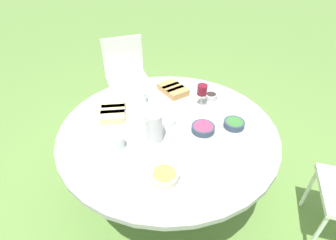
{
  "coord_description": "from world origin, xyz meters",
  "views": [
    {
      "loc": [
        0.75,
        1.19,
        1.86
      ],
      "look_at": [
        0.0,
        0.0,
        0.8
      ],
      "focal_mm": 28.0,
      "sensor_mm": 36.0,
      "label": 1
    }
  ],
  "objects_px": {
    "dining_table": "(168,136)",
    "wine_glass": "(202,91)",
    "water_pitcher": "(154,127)",
    "chair_far_back": "(127,73)"
  },
  "relations": [
    {
      "from": "dining_table",
      "to": "wine_glass",
      "type": "distance_m",
      "value": 0.42
    },
    {
      "from": "dining_table",
      "to": "water_pitcher",
      "type": "distance_m",
      "value": 0.23
    },
    {
      "from": "wine_glass",
      "to": "dining_table",
      "type": "bearing_deg",
      "value": 14.32
    },
    {
      "from": "dining_table",
      "to": "water_pitcher",
      "type": "relative_size",
      "value": 7.59
    },
    {
      "from": "wine_glass",
      "to": "chair_far_back",
      "type": "bearing_deg",
      "value": -85.7
    },
    {
      "from": "dining_table",
      "to": "chair_far_back",
      "type": "xyz_separation_m",
      "value": [
        -0.27,
        -1.28,
        -0.13
      ]
    },
    {
      "from": "water_pitcher",
      "to": "wine_glass",
      "type": "relative_size",
      "value": 1.11
    },
    {
      "from": "chair_far_back",
      "to": "water_pitcher",
      "type": "bearing_deg",
      "value": 73.2
    },
    {
      "from": "chair_far_back",
      "to": "water_pitcher",
      "type": "relative_size",
      "value": 4.54
    },
    {
      "from": "dining_table",
      "to": "chair_far_back",
      "type": "bearing_deg",
      "value": -101.71
    }
  ]
}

